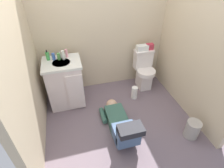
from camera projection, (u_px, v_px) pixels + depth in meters
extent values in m
cube|color=#695962|center=(118.00, 117.00, 2.94)|extent=(2.79, 2.92, 0.04)
cube|color=#C9B695|center=(102.00, 25.00, 2.99)|extent=(2.45, 0.08, 2.40)
cube|color=#C9B695|center=(18.00, 62.00, 1.96)|extent=(0.08, 1.92, 2.40)
cube|color=#C9B695|center=(200.00, 40.00, 2.47)|extent=(0.08, 1.92, 2.40)
cube|color=silver|center=(144.00, 79.00, 3.47)|extent=(0.22, 0.30, 0.38)
cylinder|color=silver|center=(146.00, 72.00, 3.31)|extent=(0.35, 0.35, 0.08)
cube|color=silver|center=(143.00, 60.00, 3.36)|extent=(0.34, 0.17, 0.34)
cube|color=silver|center=(144.00, 51.00, 3.25)|extent=(0.36, 0.19, 0.03)
cube|color=silver|center=(65.00, 84.00, 2.99)|extent=(0.56, 0.48, 0.78)
cube|color=silver|center=(61.00, 63.00, 2.75)|extent=(0.60, 0.52, 0.04)
cylinder|color=silver|center=(61.00, 64.00, 2.74)|extent=(0.28, 0.28, 0.05)
cube|color=silver|center=(76.00, 92.00, 2.84)|extent=(0.26, 0.03, 0.66)
cylinder|color=silver|center=(60.00, 55.00, 2.82)|extent=(0.02, 0.02, 0.10)
cube|color=#33594C|center=(117.00, 119.00, 2.75)|extent=(0.29, 0.52, 0.17)
sphere|color=tan|center=(112.00, 105.00, 3.00)|extent=(0.19, 0.19, 0.19)
cube|color=#435A7C|center=(125.00, 133.00, 2.42)|extent=(0.31, 0.28, 0.20)
cube|color=#435A7C|center=(129.00, 136.00, 2.24)|extent=(0.31, 0.12, 0.32)
cube|color=black|center=(131.00, 130.00, 2.10)|extent=(0.31, 0.19, 0.09)
cylinder|color=#33594C|center=(103.00, 115.00, 2.85)|extent=(0.08, 0.30, 0.08)
cube|color=silver|center=(142.00, 48.00, 3.20)|extent=(0.22, 0.11, 0.10)
cube|color=#B22D3F|center=(150.00, 47.00, 3.23)|extent=(0.12, 0.09, 0.11)
cylinder|color=green|center=(48.00, 56.00, 2.75)|extent=(0.06, 0.06, 0.13)
cylinder|color=black|center=(46.00, 51.00, 2.70)|extent=(0.02, 0.02, 0.04)
cylinder|color=#3D65BC|center=(53.00, 56.00, 2.77)|extent=(0.05, 0.05, 0.10)
cylinder|color=#51984C|center=(59.00, 57.00, 2.76)|extent=(0.05, 0.05, 0.11)
cylinder|color=silver|center=(63.00, 55.00, 2.76)|extent=(0.05, 0.05, 0.15)
cylinder|color=pink|center=(66.00, 53.00, 2.83)|extent=(0.04, 0.04, 0.13)
cylinder|color=#A09990|center=(192.00, 129.00, 2.53)|extent=(0.20, 0.20, 0.28)
cylinder|color=white|center=(134.00, 93.00, 3.23)|extent=(0.11, 0.11, 0.24)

